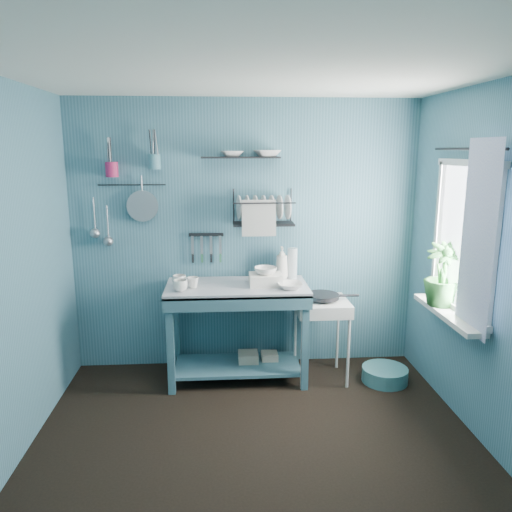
{
  "coord_description": "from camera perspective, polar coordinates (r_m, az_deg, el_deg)",
  "views": [
    {
      "loc": [
        -0.23,
        -3.09,
        2.05
      ],
      "look_at": [
        0.05,
        0.85,
        1.2
      ],
      "focal_mm": 35.0,
      "sensor_mm": 36.0,
      "label": 1
    }
  ],
  "objects": [
    {
      "name": "floor",
      "position": [
        3.72,
        0.17,
        -21.35
      ],
      "size": [
        3.2,
        3.2,
        0.0
      ],
      "primitive_type": "plane",
      "color": "black",
      "rests_on": "ground"
    },
    {
      "name": "ceiling",
      "position": [
        3.13,
        0.2,
        20.4
      ],
      "size": [
        3.2,
        3.2,
        0.0
      ],
      "primitive_type": "plane",
      "rotation": [
        3.14,
        0.0,
        0.0
      ],
      "color": "silver",
      "rests_on": "ground"
    },
    {
      "name": "wall_back",
      "position": [
        4.66,
        -1.18,
        2.28
      ],
      "size": [
        3.2,
        0.0,
        3.2
      ],
      "primitive_type": "plane",
      "rotation": [
        1.57,
        0.0,
        0.0
      ],
      "color": "#3A6778",
      "rests_on": "ground"
    },
    {
      "name": "wall_front",
      "position": [
        1.8,
        3.83,
        -14.43
      ],
      "size": [
        3.2,
        0.0,
        3.2
      ],
      "primitive_type": "plane",
      "rotation": [
        -1.57,
        0.0,
        0.0
      ],
      "color": "#3A6778",
      "rests_on": "ground"
    },
    {
      "name": "wall_left",
      "position": [
        3.47,
        -27.19,
        -2.56
      ],
      "size": [
        0.0,
        3.0,
        3.0
      ],
      "primitive_type": "plane",
      "rotation": [
        1.57,
        0.0,
        1.57
      ],
      "color": "#3A6778",
      "rests_on": "ground"
    },
    {
      "name": "wall_right",
      "position": [
        3.68,
        25.9,
        -1.67
      ],
      "size": [
        0.0,
        3.0,
        3.0
      ],
      "primitive_type": "plane",
      "rotation": [
        1.57,
        0.0,
        -1.57
      ],
      "color": "#3A6778",
      "rests_on": "ground"
    },
    {
      "name": "work_counter",
      "position": [
        4.53,
        -2.15,
        -8.7
      ],
      "size": [
        1.3,
        0.74,
        0.88
      ],
      "primitive_type": "cube",
      "rotation": [
        0.0,
        0.0,
        -0.1
      ],
      "color": "#325D6B",
      "rests_on": "floor"
    },
    {
      "name": "mug_left",
      "position": [
        4.23,
        -8.64,
        -3.37
      ],
      "size": [
        0.12,
        0.12,
        0.1
      ],
      "primitive_type": "imported",
      "color": "silver",
      "rests_on": "work_counter"
    },
    {
      "name": "mug_mid",
      "position": [
        4.32,
        -7.22,
        -3.03
      ],
      "size": [
        0.14,
        0.14,
        0.09
      ],
      "primitive_type": "imported",
      "rotation": [
        0.0,
        0.0,
        0.52
      ],
      "color": "silver",
      "rests_on": "work_counter"
    },
    {
      "name": "mug_right",
      "position": [
        4.39,
        -8.74,
        -2.81
      ],
      "size": [
        0.17,
        0.17,
        0.1
      ],
      "primitive_type": "imported",
      "rotation": [
        0.0,
        0.0,
        1.05
      ],
      "color": "silver",
      "rests_on": "work_counter"
    },
    {
      "name": "wash_tub",
      "position": [
        4.37,
        1.09,
        -2.72
      ],
      "size": [
        0.28,
        0.22,
        0.1
      ],
      "primitive_type": "cube",
      "color": "silver",
      "rests_on": "work_counter"
    },
    {
      "name": "tub_bowl",
      "position": [
        4.35,
        1.09,
        -1.69
      ],
      "size": [
        0.2,
        0.19,
        0.06
      ],
      "primitive_type": "imported",
      "color": "silver",
      "rests_on": "wash_tub"
    },
    {
      "name": "soap_bottle",
      "position": [
        4.58,
        2.97,
        -0.76
      ],
      "size": [
        0.11,
        0.12,
        0.3
      ],
      "primitive_type": "imported",
      "color": "silver",
      "rests_on": "work_counter"
    },
    {
      "name": "water_bottle",
      "position": [
        4.61,
        4.17,
        -0.8
      ],
      "size": [
        0.09,
        0.09,
        0.28
      ],
      "primitive_type": "cylinder",
      "color": "#B2C1C6",
      "rests_on": "work_counter"
    },
    {
      "name": "counter_bowl",
      "position": [
        4.28,
        3.92,
        -3.41
      ],
      "size": [
        0.22,
        0.22,
        0.05
      ],
      "primitive_type": "imported",
      "color": "silver",
      "rests_on": "work_counter"
    },
    {
      "name": "hotplate_stand",
      "position": [
        4.59,
        7.42,
        -9.44
      ],
      "size": [
        0.49,
        0.49,
        0.74
      ],
      "primitive_type": "cube",
      "rotation": [
        0.0,
        0.0,
        0.06
      ],
      "color": "silver",
      "rests_on": "floor"
    },
    {
      "name": "frying_pan",
      "position": [
        4.45,
        7.56,
        -4.55
      ],
      "size": [
        0.3,
        0.3,
        0.03
      ],
      "primitive_type": "cylinder",
      "color": "black",
      "rests_on": "hotplate_stand"
    },
    {
      "name": "knife_strip",
      "position": [
        4.63,
        -5.72,
        2.44
      ],
      "size": [
        0.32,
        0.03,
        0.03
      ],
      "primitive_type": "cube",
      "rotation": [
        0.0,
        0.0,
        -0.02
      ],
      "color": "black",
      "rests_on": "wall_back"
    },
    {
      "name": "dish_rack",
      "position": [
        4.51,
        0.85,
        5.59
      ],
      "size": [
        0.57,
        0.29,
        0.32
      ],
      "primitive_type": "cube",
      "rotation": [
        0.0,
        0.0,
        0.1
      ],
      "color": "black",
      "rests_on": "wall_back"
    },
    {
      "name": "upper_shelf",
      "position": [
        4.49,
        -1.79,
        11.19
      ],
      "size": [
        0.71,
        0.2,
        0.02
      ],
      "primitive_type": "cube",
      "rotation": [
        0.0,
        0.0,
        0.03
      ],
      "color": "black",
      "rests_on": "wall_back"
    },
    {
      "name": "shelf_bowl_left",
      "position": [
        4.49,
        -2.76,
        12.09
      ],
      "size": [
        0.22,
        0.22,
        0.05
      ],
      "primitive_type": "imported",
      "rotation": [
        0.0,
        0.0,
        0.1
      ],
      "color": "silver",
      "rests_on": "upper_shelf"
    },
    {
      "name": "shelf_bowl_right",
      "position": [
        4.51,
        1.3,
        12.11
      ],
      "size": [
        0.27,
        0.27,
        0.06
      ],
      "primitive_type": "imported",
      "rotation": [
        0.0,
        0.0,
        0.17
      ],
      "color": "silver",
      "rests_on": "upper_shelf"
    },
    {
      "name": "utensil_cup_magenta",
      "position": [
        4.61,
        -16.16,
        9.47
      ],
      "size": [
        0.11,
        0.11,
        0.13
      ],
      "primitive_type": "cylinder",
      "color": "#B02052",
      "rests_on": "wall_back"
    },
    {
      "name": "utensil_cup_teal",
      "position": [
        4.55,
        -11.53,
        10.52
      ],
      "size": [
        0.11,
        0.11,
        0.13
      ],
      "primitive_type": "cylinder",
      "color": "teal",
      "rests_on": "wall_back"
    },
    {
      "name": "colander",
      "position": [
        4.62,
        -12.85,
        5.59
      ],
      "size": [
        0.28,
        0.03,
        0.28
      ],
      "primitive_type": "cylinder",
      "rotation": [
        1.54,
        0.0,
        0.0
      ],
      "color": "#9D9FA5",
      "rests_on": "wall_back"
    },
    {
      "name": "ladle_outer",
      "position": [
        4.72,
        -18.01,
        4.57
      ],
      "size": [
        0.01,
        0.01,
        0.3
      ],
      "primitive_type": "cylinder",
      "color": "#9D9FA5",
      "rests_on": "wall_back"
    },
    {
      "name": "ladle_inner",
      "position": [
        4.71,
        -16.6,
        3.71
      ],
      "size": [
        0.01,
        0.01,
        0.3
      ],
      "primitive_type": "cylinder",
      "color": "#9D9FA5",
      "rests_on": "wall_back"
    },
    {
      "name": "hook_rail",
      "position": [
        4.64,
        -14.0,
        7.89
      ],
      "size": [
        0.6,
        0.01,
        0.01
      ],
      "primitive_type": "cylinder",
      "rotation": [
        0.0,
        1.57,
        0.0
      ],
      "color": "black",
      "rests_on": "wall_back"
    },
    {
      "name": "window_glass",
      "position": [
        4.03,
        22.78,
        1.91
      ],
      "size": [
        0.0,
        1.1,
        1.1
      ],
      "primitive_type": "plane",
      "rotation": [
        1.57,
        0.0,
        1.57
      ],
      "color": "white",
      "rests_on": "wall_right"
    },
    {
      "name": "windowsill",
      "position": [
        4.13,
        21.05,
        -6.17
      ],
      "size": [
        0.16,
        0.95,
        0.04
      ],
      "primitive_type": "cube",
      "color": "silver",
      "rests_on": "wall_right"
    },
    {
      "name": "curtain",
      "position": [
        3.73,
        23.99,
        1.82
      ],
      "size": [
        0.0,
        1.35,
        1.35
      ],
      "primitive_type": "plane",
      "rotation": [
        1.57,
        0.0,
        1.57
      ],
      "color": "silver",
      "rests_on": "wall_right"
    },
    {
      "name": "curtain_rod",
      "position": [
        3.96,
        22.97,
        11.2
      ],
      "size": [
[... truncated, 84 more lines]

